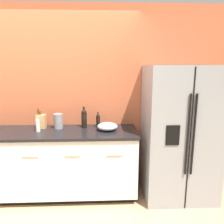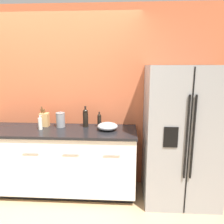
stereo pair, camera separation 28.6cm
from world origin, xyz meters
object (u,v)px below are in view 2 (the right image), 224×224
object	(u,v)px
soap_dispenser	(40,123)
steel_canister	(61,120)
refrigerator	(181,135)
mixing_bowl	(108,126)
wine_bottle	(86,117)
oil_bottle	(99,120)
knife_block	(44,119)

from	to	relation	value
soap_dispenser	steel_canister	size ratio (longest dim) A/B	0.90
soap_dispenser	steel_canister	xyz separation A→B (m)	(0.24, 0.14, 0.02)
refrigerator	mixing_bowl	bearing A→B (deg)	176.62
wine_bottle	mixing_bowl	world-z (taller)	wine_bottle
refrigerator	steel_canister	distance (m)	1.65
refrigerator	mixing_bowl	distance (m)	0.97
wine_bottle	oil_bottle	xyz separation A→B (m)	(0.19, 0.01, -0.04)
refrigerator	oil_bottle	world-z (taller)	refrigerator
wine_bottle	steel_canister	size ratio (longest dim) A/B	1.33
soap_dispenser	oil_bottle	distance (m)	0.80
mixing_bowl	knife_block	bearing A→B (deg)	171.65
knife_block	wine_bottle	distance (m)	0.59
oil_bottle	knife_block	bearing A→B (deg)	-179.24
refrigerator	oil_bottle	xyz separation A→B (m)	(-1.09, 0.20, 0.14)
refrigerator	mixing_bowl	world-z (taller)	refrigerator
refrigerator	soap_dispenser	size ratio (longest dim) A/B	8.95
wine_bottle	oil_bottle	size ratio (longest dim) A/B	1.37
refrigerator	steel_canister	bearing A→B (deg)	174.23
mixing_bowl	oil_bottle	bearing A→B (deg)	131.51
wine_bottle	soap_dispenser	size ratio (longest dim) A/B	1.48
oil_bottle	steel_canister	bearing A→B (deg)	-176.23
mixing_bowl	steel_canister	bearing A→B (deg)	170.83
knife_block	steel_canister	distance (m)	0.24
knife_block	steel_canister	bearing A→B (deg)	-6.04
oil_bottle	steel_canister	distance (m)	0.54
oil_bottle	steel_canister	xyz separation A→B (m)	(-0.54, -0.04, 0.00)
soap_dispenser	mixing_bowl	distance (m)	0.91
knife_block	steel_canister	world-z (taller)	knife_block
wine_bottle	soap_dispenser	bearing A→B (deg)	-164.31
oil_bottle	mixing_bowl	world-z (taller)	oil_bottle
wine_bottle	steel_canister	distance (m)	0.35
oil_bottle	mixing_bowl	distance (m)	0.20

